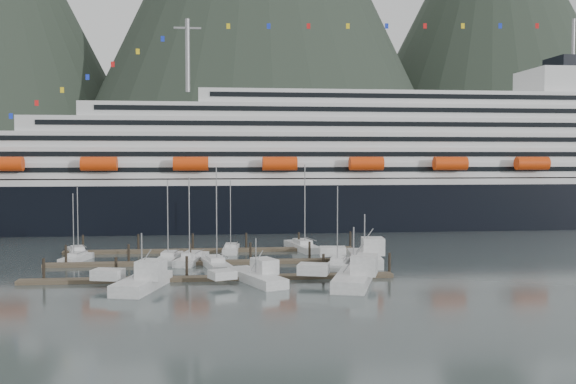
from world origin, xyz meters
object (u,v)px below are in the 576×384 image
at_px(sailboat_c, 169,259).
at_px(sailboat_f, 231,250).
at_px(sailboat_d, 215,264).
at_px(sailboat_e, 78,253).
at_px(sailboat_g, 302,247).
at_px(trawler_b, 141,281).
at_px(trawler_e, 363,257).
at_px(sailboat_a, 76,259).
at_px(trawler_c, 255,276).
at_px(trawler_d, 352,277).
at_px(sailboat_h, 338,264).
at_px(cruise_ship, 364,174).
at_px(sailboat_b, 192,260).

xyz_separation_m(sailboat_c, sailboat_f, (9.58, 9.09, -0.01)).
height_order(sailboat_c, sailboat_d, sailboat_d).
height_order(sailboat_e, sailboat_g, sailboat_g).
xyz_separation_m(trawler_b, trawler_e, (30.92, 16.13, 0.06)).
xyz_separation_m(sailboat_a, trawler_c, (25.99, -20.15, 0.43)).
distance_m(trawler_c, trawler_d, 12.27).
height_order(trawler_b, trawler_d, trawler_d).
bearing_deg(sailboat_g, sailboat_d, 126.88).
relative_size(sailboat_g, trawler_e, 1.18).
relative_size(sailboat_f, sailboat_h, 1.03).
relative_size(sailboat_h, trawler_c, 0.98).
xyz_separation_m(sailboat_c, sailboat_h, (24.55, -7.98, -0.01)).
height_order(sailboat_a, trawler_d, sailboat_a).
bearing_deg(sailboat_d, trawler_e, -98.83).
distance_m(sailboat_d, sailboat_e, 26.54).
height_order(cruise_ship, trawler_b, cruise_ship).
height_order(cruise_ship, trawler_c, cruise_ship).
bearing_deg(cruise_ship, sailboat_h, -106.42).
xyz_separation_m(sailboat_f, trawler_e, (19.34, -14.21, 0.59)).
xyz_separation_m(sailboat_b, sailboat_d, (3.52, -4.82, 0.00)).
distance_m(sailboat_b, trawler_c, 19.03).
bearing_deg(sailboat_a, trawler_c, -113.32).
distance_m(cruise_ship, sailboat_a, 73.53).
height_order(cruise_ship, trawler_e, cruise_ship).
bearing_deg(sailboat_d, sailboat_b, 24.35).
bearing_deg(sailboat_c, sailboat_a, 90.56).
height_order(sailboat_b, sailboat_c, sailboat_b).
xyz_separation_m(sailboat_b, sailboat_g, (18.44, 12.03, 0.02)).
relative_size(sailboat_c, sailboat_d, 0.87).
distance_m(sailboat_e, trawler_b, 32.45).
bearing_deg(sailboat_f, sailboat_d, 175.25).
bearing_deg(sailboat_e, trawler_d, -144.47).
bearing_deg(trawler_d, sailboat_e, 70.89).
height_order(sailboat_f, trawler_b, sailboat_f).
height_order(cruise_ship, sailboat_a, cruise_ship).
xyz_separation_m(cruise_ship, sailboat_a, (-55.34, -46.99, -11.65)).
distance_m(cruise_ship, sailboat_g, 44.29).
bearing_deg(sailboat_c, sailboat_f, -39.16).
bearing_deg(trawler_b, sailboat_g, -21.37).
height_order(sailboat_a, sailboat_e, sailboat_e).
xyz_separation_m(sailboat_c, trawler_b, (-2.00, -21.24, 0.52)).
bearing_deg(trawler_b, sailboat_b, 0.21).
xyz_separation_m(cruise_ship, sailboat_b, (-37.85, -50.12, -11.61)).
xyz_separation_m(sailboat_d, sailboat_g, (14.91, 16.85, 0.01)).
bearing_deg(sailboat_e, trawler_c, -152.05).
relative_size(cruise_ship, sailboat_c, 16.22).
relative_size(sailboat_e, sailboat_g, 0.75).
height_order(sailboat_d, sailboat_h, sailboat_d).
bearing_deg(sailboat_c, sailboat_h, -100.66).
bearing_deg(sailboat_f, sailboat_b, 154.69).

